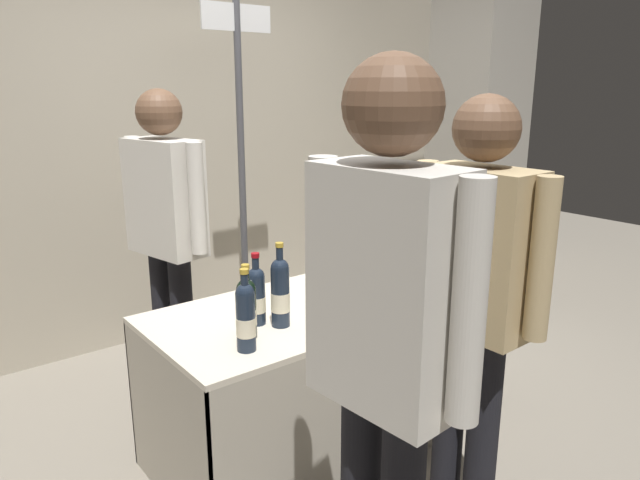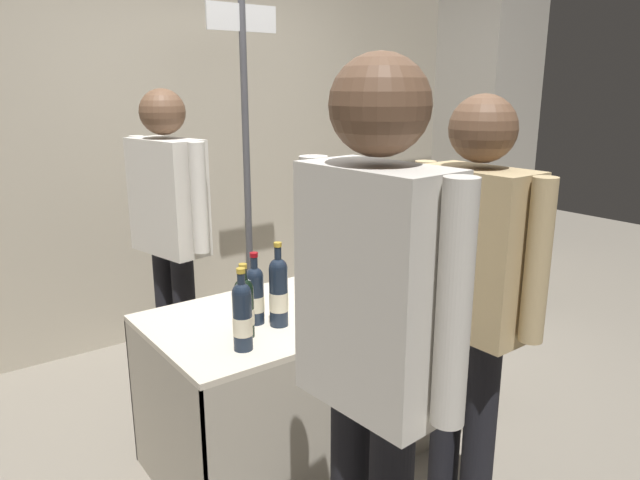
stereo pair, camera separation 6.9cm
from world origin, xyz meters
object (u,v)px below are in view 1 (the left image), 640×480
(vendor_presenter, at_px, (166,220))
(booth_signpost, at_px, (241,149))
(tasting_table, at_px, (320,345))
(featured_wine_bottle, at_px, (247,307))
(flower_vase, at_px, (324,283))
(wine_glass_near_vendor, at_px, (333,265))
(display_bottle_0, at_px, (256,295))
(taster_foreground_right, at_px, (475,285))
(concrete_pillar, at_px, (480,87))

(vendor_presenter, height_order, booth_signpost, booth_signpost)
(tasting_table, relative_size, vendor_presenter, 0.94)
(featured_wine_bottle, distance_m, flower_vase, 0.39)
(tasting_table, relative_size, booth_signpost, 0.72)
(wine_glass_near_vendor, distance_m, flower_vase, 0.37)
(display_bottle_0, height_order, wine_glass_near_vendor, display_bottle_0)
(tasting_table, relative_size, display_bottle_0, 5.09)
(wine_glass_near_vendor, xyz_separation_m, taster_foreground_right, (-0.10, -0.93, 0.17))
(display_bottle_0, distance_m, flower_vase, 0.30)
(featured_wine_bottle, bearing_deg, concrete_pillar, 18.01)
(vendor_presenter, relative_size, taster_foreground_right, 1.01)
(flower_vase, distance_m, vendor_presenter, 1.01)
(concrete_pillar, relative_size, featured_wine_bottle, 11.09)
(taster_foreground_right, bearing_deg, tasting_table, 5.53)
(featured_wine_bottle, relative_size, flower_vase, 0.74)
(vendor_presenter, bearing_deg, wine_glass_near_vendor, 26.89)
(booth_signpost, bearing_deg, display_bottle_0, -118.69)
(featured_wine_bottle, height_order, taster_foreground_right, taster_foreground_right)
(flower_vase, distance_m, booth_signpost, 1.45)
(concrete_pillar, bearing_deg, vendor_presenter, 175.89)
(featured_wine_bottle, bearing_deg, display_bottle_0, 41.78)
(featured_wine_bottle, distance_m, display_bottle_0, 0.14)
(tasting_table, xyz_separation_m, flower_vase, (-0.08, -0.12, 0.36))
(wine_glass_near_vendor, xyz_separation_m, booth_signpost, (0.12, 1.06, 0.48))
(concrete_pillar, distance_m, booth_signpost, 1.78)
(wine_glass_near_vendor, bearing_deg, concrete_pillar, 16.56)
(featured_wine_bottle, bearing_deg, taster_foreground_right, -49.55)
(tasting_table, distance_m, display_bottle_0, 0.51)
(display_bottle_0, bearing_deg, booth_signpost, 61.31)
(tasting_table, height_order, wine_glass_near_vendor, wine_glass_near_vendor)
(tasting_table, xyz_separation_m, taster_foreground_right, (0.09, -0.79, 0.50))
(taster_foreground_right, bearing_deg, wine_glass_near_vendor, -7.15)
(featured_wine_bottle, bearing_deg, tasting_table, 15.20)
(featured_wine_bottle, relative_size, booth_signpost, 0.14)
(concrete_pillar, xyz_separation_m, booth_signpost, (-1.66, 0.53, -0.38))
(concrete_pillar, bearing_deg, wine_glass_near_vendor, -163.44)
(taster_foreground_right, xyz_separation_m, booth_signpost, (0.21, 1.99, 0.31))
(featured_wine_bottle, distance_m, taster_foreground_right, 0.88)
(tasting_table, bearing_deg, booth_signpost, 75.55)
(taster_foreground_right, bearing_deg, vendor_presenter, 14.72)
(display_bottle_0, relative_size, taster_foreground_right, 0.19)
(flower_vase, bearing_deg, tasting_table, 58.12)
(concrete_pillar, relative_size, booth_signpost, 1.54)
(booth_signpost, bearing_deg, taster_foreground_right, -96.16)
(concrete_pillar, height_order, booth_signpost, concrete_pillar)
(flower_vase, distance_m, taster_foreground_right, 0.70)
(concrete_pillar, xyz_separation_m, flower_vase, (-2.05, -0.79, -0.82))
(tasting_table, height_order, featured_wine_bottle, featured_wine_bottle)
(featured_wine_bottle, height_order, booth_signpost, booth_signpost)
(taster_foreground_right, height_order, booth_signpost, booth_signpost)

